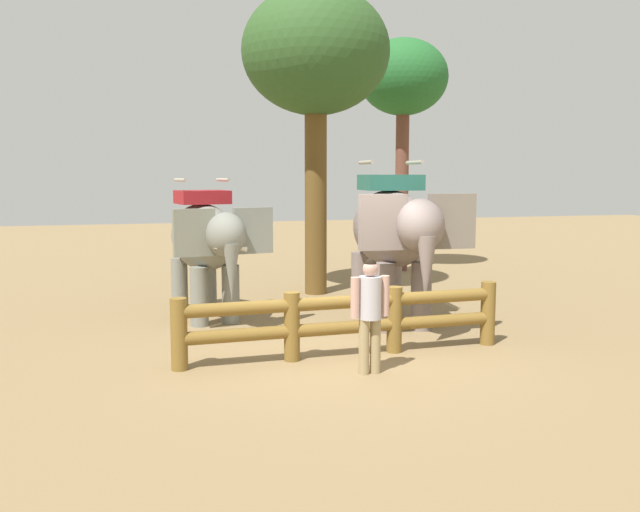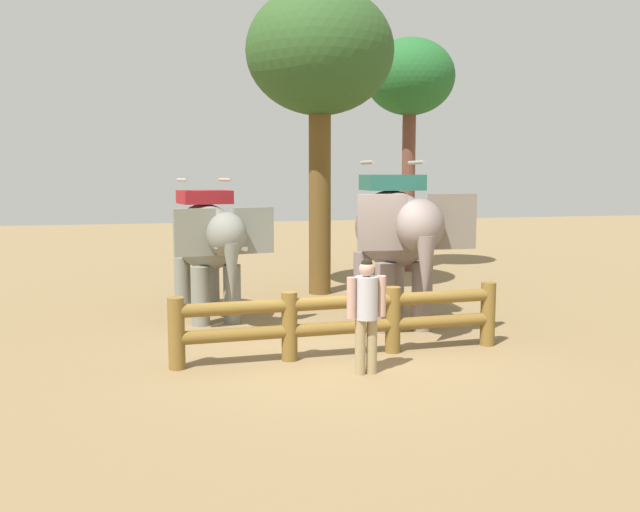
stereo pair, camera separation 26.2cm
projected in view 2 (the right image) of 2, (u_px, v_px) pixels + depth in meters
The scene contains 7 objects.
ground_plane at pixel (341, 355), 10.64m from camera, with size 60.00×60.00×0.00m, color olive.
log_fence at pixel (342, 318), 10.48m from camera, with size 5.26×0.42×1.05m.
elephant_near_left at pixel (208, 240), 13.14m from camera, with size 1.91×3.24×2.73m.
elephant_center at pixel (395, 233), 12.64m from camera, with size 2.04×3.57×3.06m.
tourist_woman_in_black at pixel (366, 308), 9.52m from camera, with size 0.58×0.34×1.64m.
tree_far_left at pixel (410, 82), 19.25m from camera, with size 2.54×2.54×6.62m.
tree_back_center at pixel (320, 57), 15.47m from camera, with size 3.38×3.38×7.02m.
Camera 2 is at (-2.81, -10.00, 2.81)m, focal length 38.20 mm.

